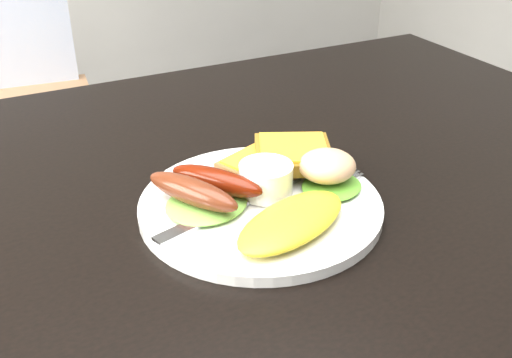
{
  "coord_description": "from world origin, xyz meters",
  "views": [
    {
      "loc": [
        -0.21,
        -0.51,
        1.08
      ],
      "look_at": [
        0.03,
        -0.04,
        0.78
      ],
      "focal_mm": 42.0,
      "sensor_mm": 36.0,
      "label": 1
    }
  ],
  "objects_px": {
    "dining_table": "(213,212)",
    "person": "(152,64)",
    "dining_chair": "(10,120)",
    "plate": "(260,205)"
  },
  "relations": [
    {
      "from": "dining_table",
      "to": "person",
      "type": "xyz_separation_m",
      "value": [
        0.09,
        0.48,
        0.01
      ]
    },
    {
      "from": "dining_chair",
      "to": "plate",
      "type": "height_order",
      "value": "plate"
    },
    {
      "from": "dining_table",
      "to": "person",
      "type": "height_order",
      "value": "person"
    },
    {
      "from": "dining_chair",
      "to": "plate",
      "type": "distance_m",
      "value": 1.16
    },
    {
      "from": "dining_chair",
      "to": "person",
      "type": "distance_m",
      "value": 0.68
    },
    {
      "from": "dining_table",
      "to": "dining_chair",
      "type": "bearing_deg",
      "value": 96.91
    },
    {
      "from": "dining_chair",
      "to": "person",
      "type": "xyz_separation_m",
      "value": [
        0.22,
        -0.58,
        0.29
      ]
    },
    {
      "from": "dining_chair",
      "to": "person",
      "type": "relative_size",
      "value": 0.3
    },
    {
      "from": "dining_table",
      "to": "plate",
      "type": "height_order",
      "value": "plate"
    },
    {
      "from": "dining_table",
      "to": "plate",
      "type": "xyz_separation_m",
      "value": [
        0.03,
        -0.05,
        0.03
      ]
    }
  ]
}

